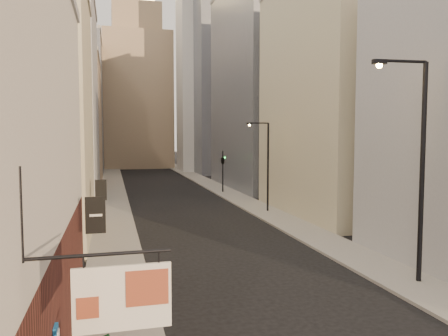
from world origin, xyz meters
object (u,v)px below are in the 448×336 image
(streetlamp_near, at_px, (417,158))
(traffic_light_right, at_px, (223,160))
(white_tower, at_px, (200,73))
(streetlamp_mid, at_px, (266,161))
(clock_tower, at_px, (137,85))

(streetlamp_near, bearing_deg, traffic_light_right, 95.47)
(white_tower, xyz_separation_m, traffic_light_right, (-3.89, -32.44, -14.68))
(streetlamp_mid, bearing_deg, white_tower, 82.78)
(streetlamp_mid, height_order, traffic_light_right, streetlamp_mid)
(white_tower, height_order, streetlamp_near, white_tower)
(traffic_light_right, bearing_deg, streetlamp_near, 77.64)
(clock_tower, xyz_separation_m, white_tower, (11.00, -14.00, 0.97))
(clock_tower, height_order, streetlamp_near, clock_tower)
(streetlamp_near, bearing_deg, white_tower, 91.57)
(traffic_light_right, bearing_deg, streetlamp_mid, 78.36)
(white_tower, xyz_separation_m, streetlamp_near, (-3.32, -65.43, -12.82))
(white_tower, relative_size, streetlamp_mid, 5.23)
(streetlamp_near, relative_size, traffic_light_right, 2.03)
(clock_tower, bearing_deg, streetlamp_near, -84.48)
(white_tower, bearing_deg, clock_tower, 128.16)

